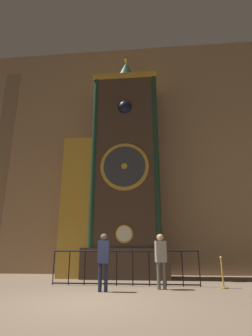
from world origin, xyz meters
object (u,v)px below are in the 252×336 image
clock_tower (117,175)px  stanchion_post (223,278)px  visitor_near (103,256)px  visitor_far (161,255)px

clock_tower → stanchion_post: size_ratio=11.24×
clock_tower → visitor_near: (0.04, -3.48, -3.50)m
clock_tower → stanchion_post: 6.17m
visitor_near → stanchion_post: 3.94m
clock_tower → visitor_near: 4.93m
visitor_far → stanchion_post: size_ratio=1.72×
clock_tower → visitor_near: bearing=-89.3°
clock_tower → visitor_far: bearing=-57.8°
visitor_near → stanchion_post: bearing=14.9°
clock_tower → visitor_far: clock_tower is taller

